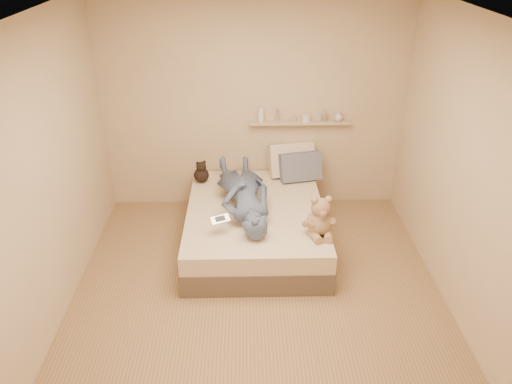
{
  "coord_description": "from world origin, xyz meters",
  "views": [
    {
      "loc": [
        -0.11,
        -3.79,
        3.18
      ],
      "look_at": [
        0.0,
        0.65,
        0.8
      ],
      "focal_mm": 35.0,
      "sensor_mm": 36.0,
      "label": 1
    }
  ],
  "objects_px": {
    "teddy_bear": "(320,219)",
    "wall_shelf": "(300,122)",
    "game_console": "(220,219)",
    "person": "(243,193)",
    "pillow_grey": "(300,167)",
    "pillow_cream": "(292,160)",
    "dark_plush": "(201,173)",
    "bed": "(255,226)"
  },
  "relations": [
    {
      "from": "game_console",
      "to": "dark_plush",
      "type": "height_order",
      "value": "dark_plush"
    },
    {
      "from": "game_console",
      "to": "pillow_cream",
      "type": "bearing_deg",
      "value": 58.31
    },
    {
      "from": "pillow_cream",
      "to": "person",
      "type": "xyz_separation_m",
      "value": [
        -0.59,
        -0.8,
        -0.02
      ]
    },
    {
      "from": "bed",
      "to": "teddy_bear",
      "type": "bearing_deg",
      "value": -40.63
    },
    {
      "from": "pillow_grey",
      "to": "person",
      "type": "xyz_separation_m",
      "value": [
        -0.69,
        -0.66,
        0.01
      ]
    },
    {
      "from": "bed",
      "to": "teddy_bear",
      "type": "xyz_separation_m",
      "value": [
        0.63,
        -0.54,
        0.41
      ]
    },
    {
      "from": "pillow_cream",
      "to": "pillow_grey",
      "type": "bearing_deg",
      "value": -55.83
    },
    {
      "from": "teddy_bear",
      "to": "pillow_cream",
      "type": "distance_m",
      "value": 1.38
    },
    {
      "from": "game_console",
      "to": "wall_shelf",
      "type": "relative_size",
      "value": 0.17
    },
    {
      "from": "dark_plush",
      "to": "teddy_bear",
      "type": "bearing_deg",
      "value": -43.23
    },
    {
      "from": "dark_plush",
      "to": "wall_shelf",
      "type": "bearing_deg",
      "value": 12.58
    },
    {
      "from": "game_console",
      "to": "pillow_grey",
      "type": "relative_size",
      "value": 0.41
    },
    {
      "from": "person",
      "to": "game_console",
      "type": "bearing_deg",
      "value": 57.21
    },
    {
      "from": "dark_plush",
      "to": "wall_shelf",
      "type": "height_order",
      "value": "wall_shelf"
    },
    {
      "from": "pillow_cream",
      "to": "pillow_grey",
      "type": "xyz_separation_m",
      "value": [
        0.1,
        -0.14,
        -0.03
      ]
    },
    {
      "from": "teddy_bear",
      "to": "pillow_cream",
      "type": "relative_size",
      "value": 0.79
    },
    {
      "from": "dark_plush",
      "to": "person",
      "type": "relative_size",
      "value": 0.19
    },
    {
      "from": "dark_plush",
      "to": "bed",
      "type": "bearing_deg",
      "value": -45.6
    },
    {
      "from": "pillow_cream",
      "to": "game_console",
      "type": "bearing_deg",
      "value": -121.69
    },
    {
      "from": "game_console",
      "to": "teddy_bear",
      "type": "relative_size",
      "value": 0.47
    },
    {
      "from": "pillow_grey",
      "to": "wall_shelf",
      "type": "height_order",
      "value": "wall_shelf"
    },
    {
      "from": "pillow_cream",
      "to": "person",
      "type": "distance_m",
      "value": 1.0
    },
    {
      "from": "game_console",
      "to": "pillow_grey",
      "type": "height_order",
      "value": "pillow_grey"
    },
    {
      "from": "game_console",
      "to": "wall_shelf",
      "type": "height_order",
      "value": "wall_shelf"
    },
    {
      "from": "game_console",
      "to": "wall_shelf",
      "type": "bearing_deg",
      "value": 57.21
    },
    {
      "from": "bed",
      "to": "person",
      "type": "bearing_deg",
      "value": 168.16
    },
    {
      "from": "teddy_bear",
      "to": "wall_shelf",
      "type": "distance_m",
      "value": 1.52
    },
    {
      "from": "pillow_grey",
      "to": "person",
      "type": "distance_m",
      "value": 0.96
    },
    {
      "from": "bed",
      "to": "dark_plush",
      "type": "height_order",
      "value": "dark_plush"
    },
    {
      "from": "teddy_bear",
      "to": "bed",
      "type": "bearing_deg",
      "value": 139.37
    },
    {
      "from": "bed",
      "to": "pillow_cream",
      "type": "height_order",
      "value": "pillow_cream"
    },
    {
      "from": "teddy_bear",
      "to": "wall_shelf",
      "type": "xyz_separation_m",
      "value": [
        -0.08,
        1.45,
        0.47
      ]
    },
    {
      "from": "game_console",
      "to": "pillow_grey",
      "type": "xyz_separation_m",
      "value": [
        0.92,
        1.19,
        0.0
      ]
    },
    {
      "from": "pillow_cream",
      "to": "wall_shelf",
      "type": "bearing_deg",
      "value": 42.26
    },
    {
      "from": "pillow_grey",
      "to": "person",
      "type": "relative_size",
      "value": 0.33
    },
    {
      "from": "game_console",
      "to": "pillow_cream",
      "type": "distance_m",
      "value": 1.57
    },
    {
      "from": "game_console",
      "to": "pillow_cream",
      "type": "height_order",
      "value": "pillow_cream"
    },
    {
      "from": "wall_shelf",
      "to": "dark_plush",
      "type": "bearing_deg",
      "value": -167.42
    },
    {
      "from": "dark_plush",
      "to": "pillow_cream",
      "type": "bearing_deg",
      "value": 9.58
    },
    {
      "from": "person",
      "to": "pillow_grey",
      "type": "bearing_deg",
      "value": -145.56
    },
    {
      "from": "teddy_bear",
      "to": "person",
      "type": "height_order",
      "value": "teddy_bear"
    },
    {
      "from": "person",
      "to": "wall_shelf",
      "type": "bearing_deg",
      "value": -137.12
    }
  ]
}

